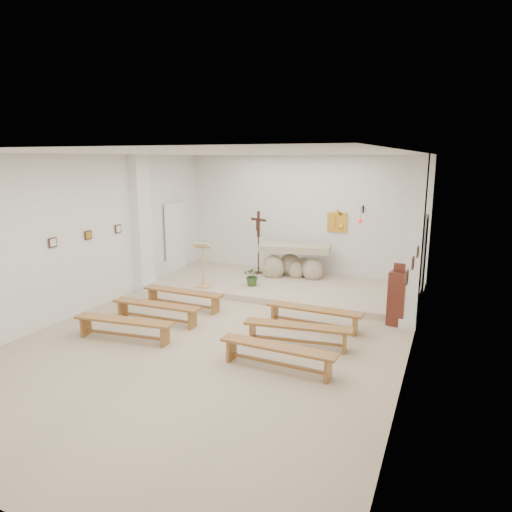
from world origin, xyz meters
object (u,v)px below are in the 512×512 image
at_px(lectern, 203,265).
at_px(bench_left_third, 124,324).
at_px(bench_right_front, 314,313).
at_px(bench_right_third, 278,352).
at_px(altar, 294,263).
at_px(bench_right_second, 298,330).
at_px(bench_left_front, 183,295).
at_px(bench_left_second, 156,308).
at_px(crucifix_stand, 258,238).
at_px(donation_pedestal, 398,298).

relative_size(lectern, bench_left_third, 0.59).
distance_m(bench_right_front, bench_right_third, 2.07).
bearing_deg(altar, bench_left_third, -117.31).
bearing_deg(bench_right_second, bench_left_front, 153.92).
distance_m(bench_left_front, bench_left_second, 1.04).
bearing_deg(bench_right_third, bench_left_third, -177.81).
bearing_deg(bench_left_second, bench_left_front, 88.11).
xyz_separation_m(bench_right_second, bench_left_third, (-3.13, -1.04, 0.00)).
bearing_deg(bench_left_second, bench_left_third, -91.89).
xyz_separation_m(altar, bench_left_third, (-1.60, -5.29, -0.22)).
bearing_deg(crucifix_stand, altar, 22.10).
relative_size(altar, lectern, 1.71).
relative_size(crucifix_stand, bench_right_second, 0.89).
distance_m(altar, crucifix_stand, 1.25).
xyz_separation_m(lectern, bench_right_front, (3.33, -1.28, -0.42)).
distance_m(lectern, bench_right_third, 4.74).
relative_size(bench_right_front, bench_right_second, 0.99).
relative_size(altar, bench_right_third, 1.01).
distance_m(donation_pedestal, bench_left_front, 4.75).
relative_size(lectern, crucifix_stand, 0.66).
distance_m(lectern, bench_left_front, 1.36).
xyz_separation_m(bench_left_front, bench_left_third, (0.00, -2.07, 0.00)).
bearing_deg(crucifix_stand, bench_left_third, -75.41).
relative_size(bench_left_second, bench_left_third, 0.99).
height_order(bench_left_front, bench_right_third, same).
height_order(lectern, donation_pedestal, lectern).
height_order(bench_left_second, bench_left_third, same).
bearing_deg(bench_left_third, lectern, 86.40).
xyz_separation_m(crucifix_stand, bench_left_third, (-0.53, -5.25, -0.87)).
bearing_deg(bench_left_third, bench_right_front, 26.47).
bearing_deg(bench_left_third, donation_pedestal, 25.16).
xyz_separation_m(bench_left_second, bench_right_second, (3.13, 0.00, 0.00)).
xyz_separation_m(donation_pedestal, bench_right_front, (-1.54, -0.87, -0.26)).
xyz_separation_m(donation_pedestal, bench_right_third, (-1.54, -2.94, -0.26)).
relative_size(bench_left_front, bench_left_second, 1.00).
bearing_deg(altar, bench_left_front, -126.93).
bearing_deg(bench_left_third, bench_right_third, -7.06).
relative_size(crucifix_stand, bench_left_front, 0.90).
distance_m(bench_right_second, bench_left_third, 3.29).
bearing_deg(bench_left_front, crucifix_stand, 81.65).
xyz_separation_m(bench_left_front, bench_right_front, (3.13, 0.00, 0.00)).
relative_size(bench_left_front, bench_left_third, 0.99).
relative_size(crucifix_stand, bench_left_second, 0.90).
relative_size(crucifix_stand, bench_right_third, 0.90).
bearing_deg(bench_left_second, bench_right_second, -1.89).
height_order(bench_left_third, bench_right_third, same).
bearing_deg(bench_left_second, bench_right_third, -20.21).
relative_size(crucifix_stand, bench_left_third, 0.89).
bearing_deg(bench_left_third, altar, 66.12).
xyz_separation_m(bench_left_second, bench_right_third, (3.13, -1.04, 0.00)).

